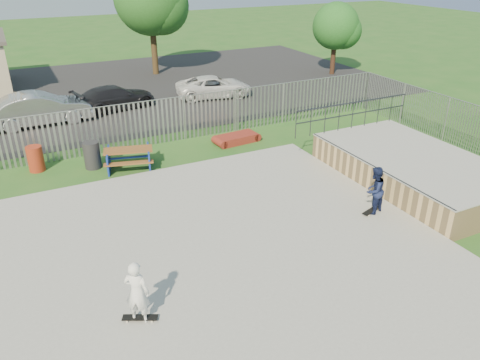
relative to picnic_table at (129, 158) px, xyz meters
name	(u,v)px	position (x,y,z in m)	size (l,w,h in m)	color
ground	(176,266)	(-0.54, -6.99, -0.40)	(120.00, 120.00, 0.00)	#25591E
concrete_slab	(176,264)	(-0.54, -6.99, -0.32)	(15.00, 12.00, 0.15)	gray
quarter_pipe	(413,169)	(8.95, -5.95, 0.16)	(5.50, 7.05, 2.19)	tan
fence	(158,164)	(0.46, -2.41, 0.60)	(26.04, 16.02, 2.00)	gray
picnic_table	(129,158)	(0.00, 0.00, 0.00)	(2.18, 1.95, 0.78)	brown
funbox	(237,139)	(5.00, 0.60, -0.22)	(1.83, 1.03, 0.35)	maroon
trash_bin_red	(36,159)	(-3.29, 1.33, 0.10)	(0.60, 0.60, 1.00)	maroon
trash_bin_grey	(92,155)	(-1.28, 0.64, 0.14)	(0.64, 0.64, 1.07)	#262629
parking_lot	(70,95)	(-0.54, 12.01, -0.39)	(40.00, 18.00, 0.02)	black
car_silver	(40,109)	(-2.54, 7.07, 0.41)	(1.67, 4.78, 1.57)	#B4B4B9
car_dark	(115,98)	(1.29, 7.95, 0.26)	(1.78, 4.39, 1.27)	black
car_white	(214,87)	(7.04, 7.77, 0.23)	(2.03, 4.40, 1.22)	silver
tree_right	(336,26)	(16.82, 9.51, 2.84)	(3.12, 3.12, 4.82)	#382216
skateboard_a	(371,211)	(5.99, -7.24, -0.21)	(0.82, 0.43, 0.08)	black
skateboard_b	(140,318)	(-2.00, -8.74, -0.21)	(0.81, 0.53, 0.08)	black
skater_navy	(374,190)	(5.99, -7.24, 0.54)	(0.76, 0.59, 1.57)	#141D41
skater_white	(137,292)	(-2.00, -8.74, 0.54)	(0.57, 0.38, 1.57)	white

